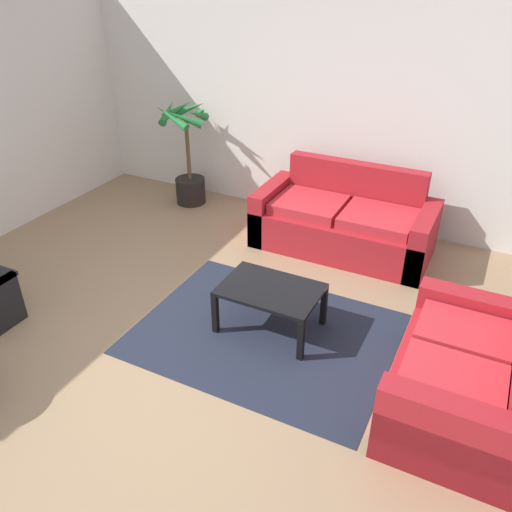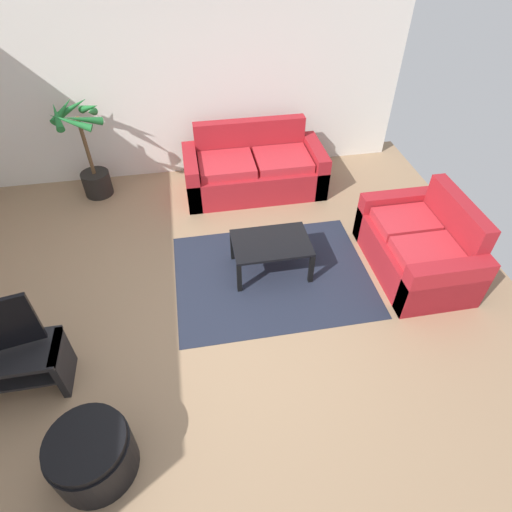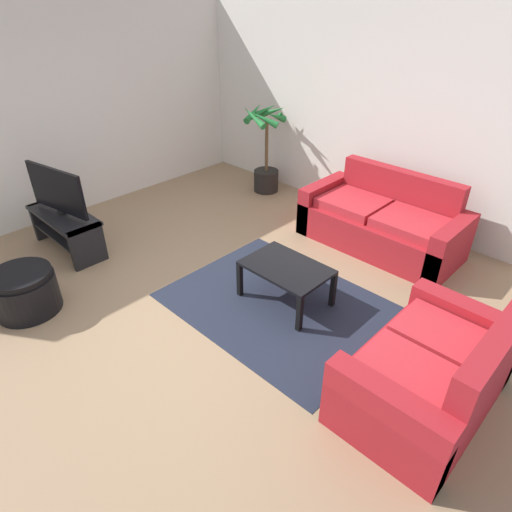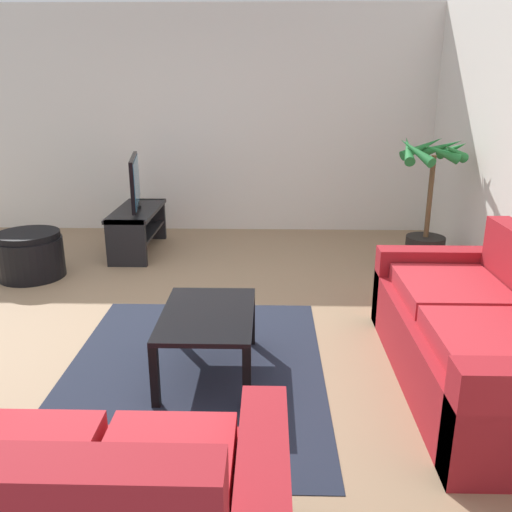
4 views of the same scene
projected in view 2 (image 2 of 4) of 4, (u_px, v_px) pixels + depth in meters
The scene contains 8 objects.
ground_plane at pixel (223, 315), 4.42m from camera, with size 6.60×6.60×0.00m, color #937556.
wall_back at pixel (191, 80), 5.68m from camera, with size 6.00×0.06×2.70m, color silver.
couch_main at pixel (254, 171), 5.96m from camera, with size 1.93×0.90×0.90m.
couch_loveseat at pixel (418, 248), 4.75m from camera, with size 0.90×1.43×0.90m.
coffee_table at pixel (271, 246), 4.67m from camera, with size 0.86×0.58×0.42m.
area_rug at pixel (272, 275), 4.85m from camera, with size 2.20×1.70×0.01m, color #1E2333.
potted_palm at pixel (89, 159), 5.69m from camera, with size 0.68×0.69×1.34m.
ottoman at pixel (92, 455), 3.15m from camera, with size 0.63×0.63×0.45m.
Camera 2 is at (-0.15, -2.85, 3.45)m, focal length 29.52 mm.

